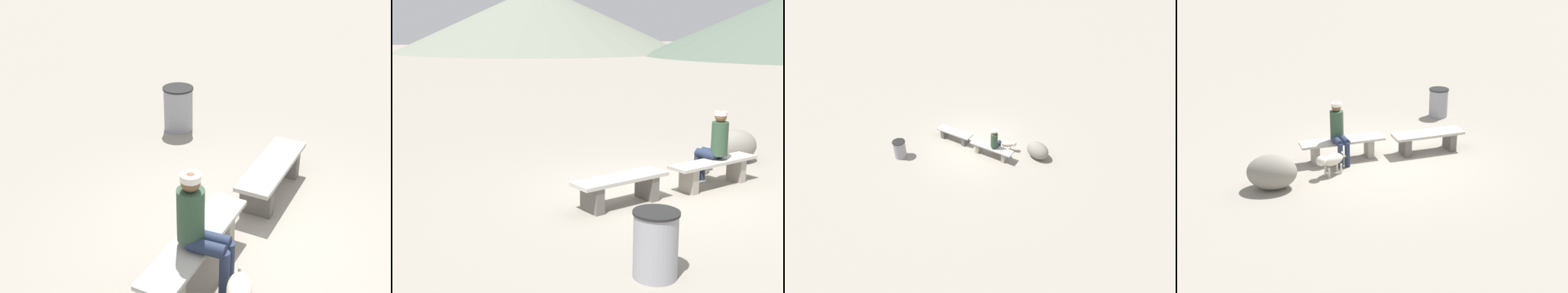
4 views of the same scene
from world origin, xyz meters
TOP-DOWN VIEW (x-y plane):
  - ground at (0.00, 0.00)m, footprint 210.00×210.00m
  - bench_left at (-1.02, -0.22)m, footprint 1.66×0.61m
  - bench_right at (0.94, -0.20)m, footprint 1.88×0.59m
  - seated_person at (1.03, -0.09)m, footprint 0.38×0.61m
  - dog at (1.32, 0.53)m, footprint 0.67×0.46m
  - trash_bin at (-2.07, -2.47)m, footprint 0.52×0.52m
  - boulder at (2.51, 0.86)m, footprint 1.08×0.83m
  - distant_peak_2 at (25.21, 58.40)m, footprint 38.05×38.05m

SIDE VIEW (x-z plane):
  - ground at x=0.00m, z-range -0.06..0.00m
  - bench_left at x=-1.02m, z-range 0.07..0.53m
  - bench_right at x=0.94m, z-range 0.09..0.56m
  - dog at x=1.32m, z-range 0.09..0.58m
  - boulder at x=2.51m, z-range 0.00..0.70m
  - trash_bin at x=-2.07m, z-range 0.00..0.76m
  - seated_person at x=1.03m, z-range 0.09..1.41m
  - distant_peak_2 at x=25.21m, z-range 0.00..8.58m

